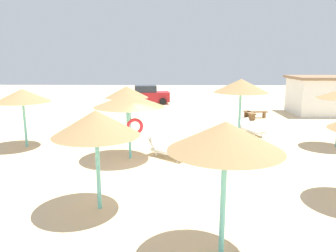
{
  "coord_description": "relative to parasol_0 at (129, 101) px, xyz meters",
  "views": [
    {
      "loc": [
        0.32,
        -11.0,
        4.16
      ],
      "look_at": [
        0.0,
        3.0,
        1.2
      ],
      "focal_mm": 34.18,
      "sensor_mm": 36.0,
      "label": 1
    }
  ],
  "objects": [
    {
      "name": "lounger_2",
      "position": [
        6.13,
        4.58,
        -2.14
      ],
      "size": [
        1.21,
        1.96,
        0.8
      ],
      "color": "silver",
      "rests_on": "ground"
    },
    {
      "name": "parasol_5",
      "position": [
        -5.27,
        1.75,
        -0.01
      ],
      "size": [
        2.57,
        2.57,
        2.78
      ],
      "color": "#6BC6BC",
      "rests_on": "ground"
    },
    {
      "name": "parked_car",
      "position": [
        -0.73,
        16.67,
        -1.64
      ],
      "size": [
        4.19,
        2.4,
        1.72
      ],
      "color": "#B21E23",
      "rests_on": "ground"
    },
    {
      "name": "bench_0",
      "position": [
        7.71,
        9.59,
        -2.12
      ],
      "size": [
        1.53,
        0.53,
        0.49
      ],
      "color": "brown",
      "rests_on": "ground"
    },
    {
      "name": "parasol_7",
      "position": [
        -0.23,
        -4.65,
        -0.01
      ],
      "size": [
        2.37,
        2.37,
        2.82
      ],
      "color": "#6BC6BC",
      "rests_on": "ground"
    },
    {
      "name": "bench_1",
      "position": [
        7.12,
        9.21,
        -2.12
      ],
      "size": [
        0.61,
        1.54,
        0.49
      ],
      "color": "brown",
      "rests_on": "ground"
    },
    {
      "name": "parasol_4",
      "position": [
        -0.63,
        3.54,
        -0.01
      ],
      "size": [
        2.24,
        2.24,
        2.76
      ],
      "color": "#6BC6BC",
      "rests_on": "ground"
    },
    {
      "name": "beach_cabana",
      "position": [
        12.73,
        11.44,
        -1.01
      ],
      "size": [
        4.12,
        4.06,
        2.86
      ],
      "color": "white",
      "rests_on": "ground"
    },
    {
      "name": "parasol_0",
      "position": [
        0.0,
        0.0,
        0.0
      ],
      "size": [
        2.92,
        2.92,
        2.76
      ],
      "color": "#6BC6BC",
      "rests_on": "ground"
    },
    {
      "name": "parasol_2",
      "position": [
        5.2,
        3.2,
        0.35
      ],
      "size": [
        2.76,
        2.76,
        3.16
      ],
      "color": "#6BC6BC",
      "rests_on": "ground"
    },
    {
      "name": "ground_plane",
      "position": [
        1.58,
        -2.01,
        -2.46
      ],
      "size": [
        80.0,
        80.0,
        0.0
      ],
      "primitive_type": "plane",
      "color": "beige"
    },
    {
      "name": "parasol_1",
      "position": [
        2.9,
        -6.78,
        0.16
      ],
      "size": [
        2.37,
        2.37,
        2.94
      ],
      "color": "#6BC6BC",
      "rests_on": "ground"
    },
    {
      "name": "lounger_0",
      "position": [
        1.58,
        0.15,
        -2.14
      ],
      "size": [
        1.84,
        1.68,
        0.78
      ],
      "color": "silver",
      "rests_on": "ground"
    }
  ]
}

